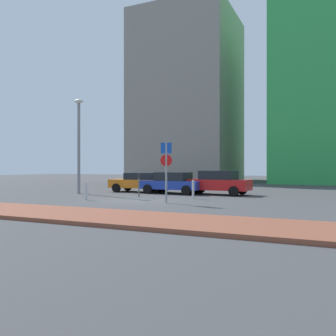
{
  "coord_description": "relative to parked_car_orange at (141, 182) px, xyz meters",
  "views": [
    {
      "loc": [
        9.76,
        -17.0,
        1.82
      ],
      "look_at": [
        0.33,
        3.5,
        1.77
      ],
      "focal_mm": 37.96,
      "sensor_mm": 36.0,
      "label": 1
    }
  ],
  "objects": [
    {
      "name": "ground_plane",
      "position": [
        2.92,
        -5.85,
        -0.75
      ],
      "size": [
        120.0,
        120.0,
        0.0
      ],
      "primitive_type": "plane",
      "color": "#424244"
    },
    {
      "name": "parked_car_red",
      "position": [
        5.78,
        -0.08,
        0.07
      ],
      "size": [
        4.55,
        2.25,
        1.59
      ],
      "color": "red",
      "rests_on": "ground"
    },
    {
      "name": "building_under_construction",
      "position": [
        -5.77,
        24.03,
        10.79
      ],
      "size": [
        13.12,
        13.06,
        23.08
      ],
      "primitive_type": "cube",
      "color": "gray",
      "rests_on": "ground"
    },
    {
      "name": "sidewalk_brick",
      "position": [
        2.92,
        -12.42,
        -0.68
      ],
      "size": [
        40.0,
        3.25,
        0.14
      ],
      "primitive_type": "cube",
      "color": "brown",
      "rests_on": "ground"
    },
    {
      "name": "parked_car_blue",
      "position": [
        2.74,
        -0.5,
        0.02
      ],
      "size": [
        4.35,
        2.15,
        1.48
      ],
      "color": "#1E389E",
      "rests_on": "ground"
    },
    {
      "name": "parked_car_orange",
      "position": [
        0.0,
        0.0,
        0.0
      ],
      "size": [
        4.61,
        2.23,
        1.42
      ],
      "color": "orange",
      "rests_on": "ground"
    },
    {
      "name": "traffic_bollard_near",
      "position": [
        0.34,
        -6.87,
        -0.26
      ],
      "size": [
        0.13,
        0.13,
        0.98
      ],
      "primitive_type": "cylinder",
      "color": "#B7B7BC",
      "rests_on": "ground"
    },
    {
      "name": "parking_meter",
      "position": [
        2.09,
        -4.06,
        0.19
      ],
      "size": [
        0.18,
        0.14,
        1.46
      ],
      "color": "#4C4C51",
      "rests_on": "ground"
    },
    {
      "name": "traffic_bollard_mid",
      "position": [
        5.44,
        -3.64,
        -0.21
      ],
      "size": [
        0.14,
        0.14,
        1.09
      ],
      "primitive_type": "cylinder",
      "color": "#B7B7BC",
      "rests_on": "ground"
    },
    {
      "name": "street_lamp",
      "position": [
        -3.17,
        -3.16,
        3.13
      ],
      "size": [
        0.7,
        0.36,
        6.55
      ],
      "color": "gray",
      "rests_on": "ground"
    },
    {
      "name": "parking_sign_post",
      "position": [
        5.06,
        -6.51,
        1.2
      ],
      "size": [
        0.58,
        0.2,
        3.1
      ],
      "color": "gray",
      "rests_on": "ground"
    }
  ]
}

